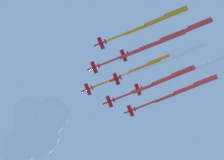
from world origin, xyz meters
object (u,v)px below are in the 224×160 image
object	(u,v)px
jet_port_inner	(153,44)
jet_port_mid	(174,57)
jet_starboard_outer	(180,33)
jet_lead	(140,68)
jet_starboard_inner	(164,80)
jet_starboard_mid	(156,21)
jet_trail_port	(196,68)
jet_port_outer	(186,89)

from	to	relation	value
jet_port_inner	jet_port_mid	size ratio (longest dim) A/B	1.00
jet_starboard_outer	jet_port_inner	bearing A→B (deg)	-167.99
jet_lead	jet_starboard_inner	distance (m)	17.98
jet_port_inner	jet_lead	bearing A→B (deg)	149.00
jet_starboard_mid	jet_trail_port	bearing A→B (deg)	84.21
jet_lead	jet_port_outer	xyz separation A→B (m)	(17.35, 31.25, 0.46)
jet_starboard_mid	jet_trail_port	distance (m)	43.10
jet_lead	jet_starboard_inner	bearing A→B (deg)	60.44
jet_port_outer	jet_lead	bearing A→B (deg)	-119.04
jet_trail_port	jet_starboard_outer	bearing A→B (deg)	-81.37
jet_port_inner	jet_starboard_mid	world-z (taller)	jet_starboard_mid
jet_starboard_mid	jet_port_inner	bearing A→B (deg)	132.79
jet_lead	jet_trail_port	world-z (taller)	jet_lead
jet_port_mid	jet_starboard_mid	distance (m)	27.46
jet_lead	jet_port_inner	world-z (taller)	jet_lead
jet_port_inner	jet_trail_port	world-z (taller)	jet_trail_port
jet_starboard_mid	jet_starboard_outer	world-z (taller)	jet_starboard_mid
jet_lead	jet_starboard_mid	world-z (taller)	jet_lead
jet_starboard_inner	jet_port_mid	world-z (taller)	jet_port_mid
jet_starboard_inner	jet_starboard_outer	distance (m)	33.68
jet_lead	jet_starboard_mid	bearing A→B (deg)	-38.43
jet_port_outer	jet_starboard_inner	bearing A→B (deg)	-118.51
jet_port_inner	jet_port_outer	size ratio (longest dim) A/B	1.00
jet_trail_port	jet_port_inner	bearing A→B (deg)	-115.68
jet_port_inner	jet_starboard_mid	xyz separation A→B (m)	(10.70, -11.56, 0.57)
jet_starboard_inner	jet_port_outer	xyz separation A→B (m)	(8.56, 15.76, 2.92)
jet_starboard_outer	jet_trail_port	bearing A→B (deg)	98.63
jet_port_inner	jet_starboard_inner	bearing A→B (deg)	105.92
jet_port_mid	jet_starboard_outer	bearing A→B (deg)	-44.19
jet_starboard_mid	jet_port_outer	world-z (taller)	jet_port_outer
jet_port_inner	jet_starboard_outer	bearing A→B (deg)	12.01
jet_starboard_mid	jet_trail_port	world-z (taller)	jet_trail_port
jet_starboard_mid	jet_starboard_outer	bearing A→B (deg)	61.55
jet_lead	jet_port_inner	xyz separation A→B (m)	(15.93, -9.58, -2.08)
jet_trail_port	jet_lead	bearing A→B (deg)	-144.97
jet_lead	jet_port_outer	size ratio (longest dim) A/B	0.95
jet_lead	jet_port_mid	bearing A→B (deg)	14.73
jet_port_mid	jet_trail_port	bearing A→B (deg)	63.48
jet_lead	jet_port_mid	xyz separation A→B (m)	(23.19, 6.10, -2.03)
jet_lead	jet_starboard_outer	bearing A→B (deg)	-8.90
jet_lead	jet_trail_port	bearing A→B (deg)	35.03
jet_port_mid	jet_starboard_mid	world-z (taller)	jet_starboard_mid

